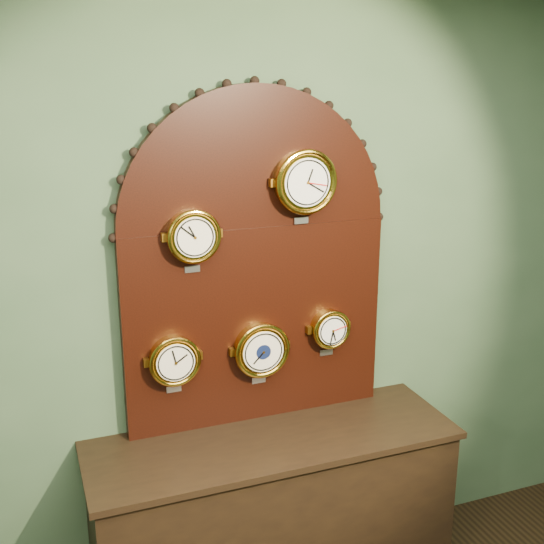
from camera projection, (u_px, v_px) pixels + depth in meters
name	position (u px, v px, depth m)	size (l,w,h in m)	color
wall_back	(252.00, 296.00, 3.05)	(4.00, 4.00, 0.00)	#3E593C
shop_counter	(274.00, 521.00, 3.09)	(1.60, 0.50, 0.80)	black
display_board	(256.00, 250.00, 2.94)	(1.26, 0.06, 1.53)	black
roman_clock	(193.00, 236.00, 2.75)	(0.23, 0.08, 0.28)	gold
arabic_clock	(305.00, 182.00, 2.87)	(0.28, 0.08, 0.33)	gold
hygrometer	(174.00, 360.00, 2.87)	(0.22, 0.08, 0.28)	gold
barometer	(261.00, 350.00, 3.00)	(0.26, 0.08, 0.31)	gold
tide_clock	(330.00, 329.00, 3.11)	(0.19, 0.08, 0.24)	gold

